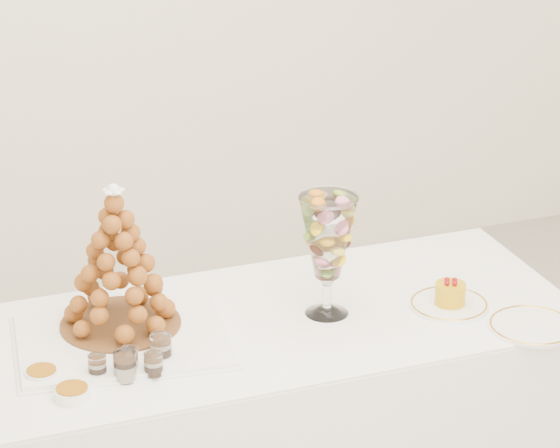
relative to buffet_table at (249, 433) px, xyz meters
name	(u,v)px	position (x,y,z in m)	size (l,w,h in m)	color
buffet_table	(249,433)	(0.00, 0.00, 0.00)	(1.83, 0.74, 0.69)	white
lace_tray	(123,340)	(-0.35, 0.01, 0.36)	(0.55, 0.41, 0.02)	white
macaron_vase	(328,239)	(0.23, -0.01, 0.57)	(0.16, 0.16, 0.35)	white
cake_plate	(449,305)	(0.56, -0.10, 0.35)	(0.22, 0.22, 0.01)	white
spare_plate	(532,326)	(0.71, -0.30, 0.35)	(0.24, 0.24, 0.01)	white
verrine_a	(97,367)	(-0.45, -0.14, 0.38)	(0.05, 0.05, 0.06)	white
verrine_b	(129,360)	(-0.37, -0.14, 0.38)	(0.05, 0.05, 0.07)	white
verrine_c	(161,348)	(-0.28, -0.11, 0.38)	(0.06, 0.06, 0.08)	white
verrine_d	(125,366)	(-0.39, -0.17, 0.39)	(0.06, 0.06, 0.08)	white
verrine_e	(153,365)	(-0.32, -0.18, 0.38)	(0.05, 0.05, 0.07)	white
ramekin_back	(42,375)	(-0.59, -0.10, 0.36)	(0.08, 0.08, 0.03)	white
ramekin_front	(72,393)	(-0.53, -0.21, 0.36)	(0.09, 0.09, 0.03)	white
croquembouche	(117,258)	(-0.33, 0.09, 0.56)	(0.34, 0.34, 0.41)	brown
mousse_cake	(450,293)	(0.56, -0.10, 0.39)	(0.09, 0.09, 0.08)	#D19A09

